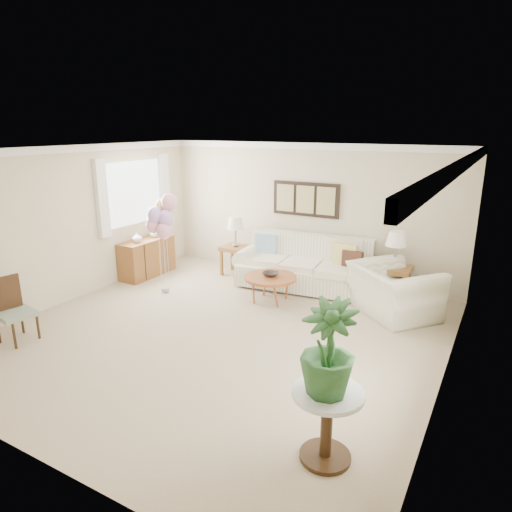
# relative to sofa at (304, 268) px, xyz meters

# --- Properties ---
(ground_plane) EXTENTS (6.00, 6.00, 0.00)m
(ground_plane) POSITION_rel_sofa_xyz_m (-0.26, -2.40, -0.38)
(ground_plane) COLOR tan
(room_shell) EXTENTS (6.04, 6.04, 2.60)m
(room_shell) POSITION_rel_sofa_xyz_m (-0.37, -2.30, 1.25)
(room_shell) COLOR beige
(room_shell) RESTS_ON ground
(wall_art_triptych) EXTENTS (1.35, 0.06, 0.65)m
(wall_art_triptych) POSITION_rel_sofa_xyz_m (-0.26, 0.57, 1.17)
(wall_art_triptych) COLOR black
(wall_art_triptych) RESTS_ON ground
(sofa) EXTENTS (2.69, 1.22, 0.96)m
(sofa) POSITION_rel_sofa_xyz_m (0.00, 0.00, 0.00)
(sofa) COLOR white
(sofa) RESTS_ON ground
(end_table_left) EXTENTS (0.54, 0.49, 0.59)m
(end_table_left) POSITION_rel_sofa_xyz_m (-1.51, 0.02, 0.12)
(end_table_left) COLOR #92582A
(end_table_left) RESTS_ON ground
(end_table_right) EXTENTS (0.57, 0.52, 0.62)m
(end_table_right) POSITION_rel_sofa_xyz_m (1.59, 0.09, 0.14)
(end_table_right) COLOR #92582A
(end_table_right) RESTS_ON ground
(lamp_left) EXTENTS (0.34, 0.34, 0.59)m
(lamp_left) POSITION_rel_sofa_xyz_m (-1.51, 0.02, 0.66)
(lamp_left) COLOR gray
(lamp_left) RESTS_ON end_table_left
(lamp_right) EXTENTS (0.34, 0.34, 0.61)m
(lamp_right) POSITION_rel_sofa_xyz_m (1.59, 0.09, 0.70)
(lamp_right) COLOR gray
(lamp_right) RESTS_ON end_table_right
(coffee_table) EXTENTS (0.89, 0.89, 0.45)m
(coffee_table) POSITION_rel_sofa_xyz_m (-0.22, -0.94, 0.04)
(coffee_table) COLOR brown
(coffee_table) RESTS_ON ground
(decor_bowl) EXTENTS (0.27, 0.27, 0.07)m
(decor_bowl) POSITION_rel_sofa_xyz_m (-0.22, -0.93, 0.11)
(decor_bowl) COLOR black
(decor_bowl) RESTS_ON coffee_table
(armchair) EXTENTS (1.64, 1.62, 0.80)m
(armchair) POSITION_rel_sofa_xyz_m (1.74, -0.50, 0.02)
(armchair) COLOR white
(armchair) RESTS_ON ground
(side_table) EXTENTS (0.64, 0.64, 0.69)m
(side_table) POSITION_rel_sofa_xyz_m (2.01, -4.10, 0.15)
(side_table) COLOR silver
(side_table) RESTS_ON ground
(potted_plant) EXTENTS (0.52, 0.52, 0.85)m
(potted_plant) POSITION_rel_sofa_xyz_m (2.00, -4.14, 0.74)
(potted_plant) COLOR #1E4A1B
(potted_plant) RESTS_ON side_table
(accent_chair) EXTENTS (0.52, 0.52, 0.91)m
(accent_chair) POSITION_rel_sofa_xyz_m (-2.65, -3.99, 0.10)
(accent_chair) COLOR gray
(accent_chair) RESTS_ON ground
(credenza) EXTENTS (0.46, 1.20, 0.74)m
(credenza) POSITION_rel_sofa_xyz_m (-3.02, -0.90, -0.01)
(credenza) COLOR #92582A
(credenza) RESTS_ON ground
(vase_white) EXTENTS (0.24, 0.24, 0.19)m
(vase_white) POSITION_rel_sofa_xyz_m (-3.00, -1.16, 0.46)
(vase_white) COLOR silver
(vase_white) RESTS_ON credenza
(vase_sage) EXTENTS (0.20, 0.20, 0.17)m
(vase_sage) POSITION_rel_sofa_xyz_m (-3.00, -0.67, 0.45)
(vase_sage) COLOR beige
(vase_sage) RESTS_ON credenza
(balloon_cluster) EXTENTS (0.49, 0.51, 1.80)m
(balloon_cluster) POSITION_rel_sofa_xyz_m (-2.04, -1.51, 1.02)
(balloon_cluster) COLOR gray
(balloon_cluster) RESTS_ON ground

